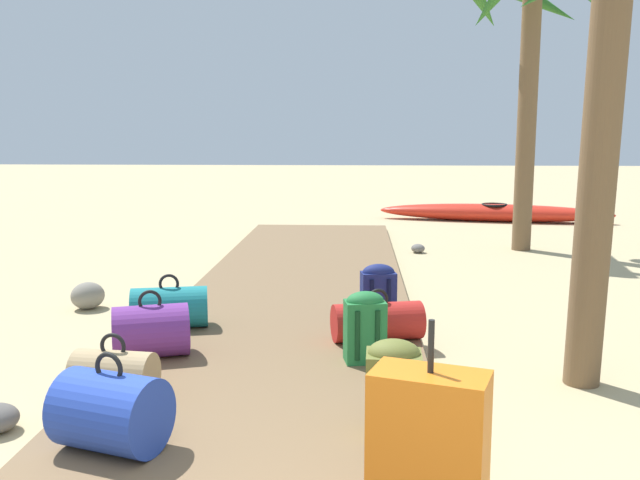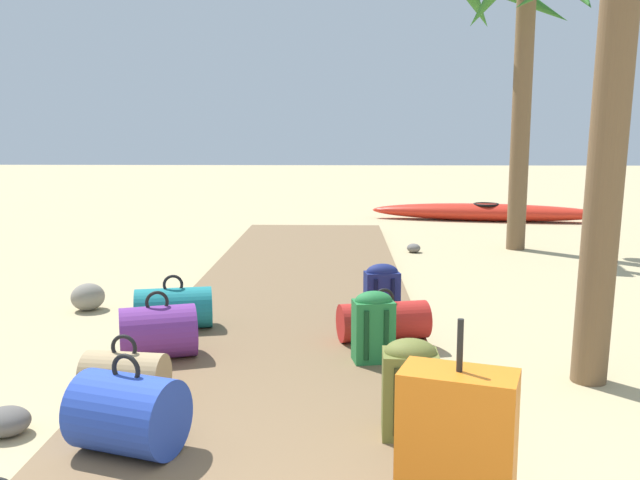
% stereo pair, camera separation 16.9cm
% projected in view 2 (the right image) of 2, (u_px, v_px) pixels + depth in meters
% --- Properties ---
extents(ground_plane, '(60.00, 60.00, 0.00)m').
position_uv_depth(ground_plane, '(289.00, 333.00, 5.87)').
color(ground_plane, tan).
extents(boardwalk, '(2.20, 10.53, 0.08)m').
position_uv_depth(boardwalk, '(297.00, 299.00, 6.91)').
color(boardwalk, brown).
rests_on(boardwalk, ground).
extents(backpack_green, '(0.31, 0.25, 0.50)m').
position_uv_depth(backpack_green, '(373.00, 325.00, 4.88)').
color(backpack_green, '#237538').
rests_on(backpack_green, boardwalk).
extents(duffel_bag_purple, '(0.61, 0.52, 0.49)m').
position_uv_depth(duffel_bag_purple, '(158.00, 332.00, 4.96)').
color(duffel_bag_purple, '#6B2D84').
rests_on(duffel_bag_purple, boardwalk).
extents(backpack_olive, '(0.29, 0.25, 0.53)m').
position_uv_depth(backpack_olive, '(410.00, 385.00, 3.68)').
color(backpack_olive, olive).
rests_on(backpack_olive, boardwalk).
extents(duffel_bag_blue, '(0.61, 0.54, 0.51)m').
position_uv_depth(duffel_bag_blue, '(128.00, 413.00, 3.50)').
color(duffel_bag_blue, '#2847B7').
rests_on(duffel_bag_blue, boardwalk).
extents(duffel_bag_teal, '(0.67, 0.46, 0.45)m').
position_uv_depth(duffel_bag_teal, '(174.00, 308.00, 5.71)').
color(duffel_bag_teal, '#197A7F').
rests_on(duffel_bag_teal, boardwalk).
extents(backpack_navy, '(0.32, 0.23, 0.48)m').
position_uv_depth(backpack_navy, '(382.00, 290.00, 6.01)').
color(backpack_navy, navy).
rests_on(backpack_navy, boardwalk).
extents(suitcase_orange, '(0.49, 0.37, 0.90)m').
position_uv_depth(suitcase_orange, '(456.00, 458.00, 2.69)').
color(suitcase_orange, orange).
rests_on(suitcase_orange, boardwalk).
extents(duffel_bag_red, '(0.74, 0.45, 0.41)m').
position_uv_depth(duffel_bag_red, '(384.00, 321.00, 5.40)').
color(duffel_bag_red, red).
rests_on(duffel_bag_red, boardwalk).
extents(duffel_bag_tan, '(0.52, 0.34, 0.40)m').
position_uv_depth(duffel_bag_tan, '(125.00, 375.00, 4.22)').
color(duffel_bag_tan, tan).
rests_on(duffel_bag_tan, boardwalk).
extents(palm_tree_far_right, '(2.14, 2.15, 4.07)m').
position_uv_depth(palm_tree_far_right, '(524.00, 22.00, 9.63)').
color(palm_tree_far_right, brown).
rests_on(palm_tree_far_right, ground).
extents(kayak, '(4.36, 1.36, 0.33)m').
position_uv_depth(kayak, '(486.00, 212.00, 13.30)').
color(kayak, red).
rests_on(kayak, ground).
extents(rock_left_far, '(0.30, 0.30, 0.16)m').
position_uv_depth(rock_left_far, '(6.00, 421.00, 3.90)').
color(rock_left_far, '#5B5651').
rests_on(rock_left_far, ground).
extents(rock_left_mid, '(0.42, 0.43, 0.26)m').
position_uv_depth(rock_left_mid, '(88.00, 297.00, 6.62)').
color(rock_left_mid, gray).
rests_on(rock_left_mid, ground).
extents(rock_right_near, '(0.23, 0.24, 0.12)m').
position_uv_depth(rock_right_near, '(414.00, 248.00, 9.81)').
color(rock_right_near, slate).
rests_on(rock_right_near, ground).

